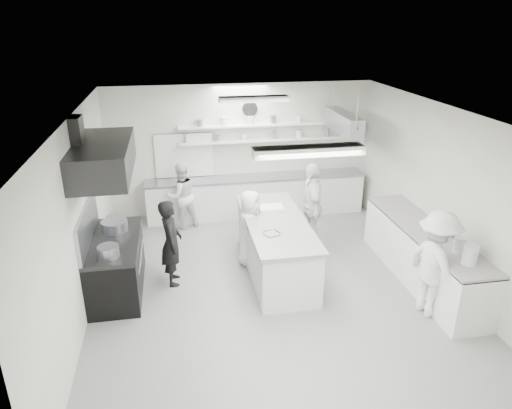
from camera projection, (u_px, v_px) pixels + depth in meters
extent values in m
cube|color=gray|center=(272.00, 288.00, 8.11)|extent=(6.00, 7.00, 0.02)
cube|color=silver|center=(275.00, 114.00, 6.97)|extent=(6.00, 7.00, 0.02)
cube|color=silver|center=(241.00, 150.00, 10.73)|extent=(6.00, 0.04, 3.00)
cube|color=silver|center=(353.00, 349.00, 4.35)|extent=(6.00, 0.04, 3.00)
cube|color=silver|center=(79.00, 221.00, 7.04)|extent=(0.04, 7.00, 3.00)
cube|color=silver|center=(444.00, 196.00, 8.03)|extent=(0.04, 7.00, 3.00)
cube|color=black|center=(117.00, 267.00, 7.87)|extent=(0.80, 1.80, 0.90)
cube|color=black|center=(103.00, 158.00, 7.15)|extent=(0.85, 2.00, 0.50)
cube|color=white|center=(256.00, 196.00, 10.90)|extent=(5.00, 0.60, 0.92)
cube|color=white|center=(272.00, 140.00, 10.63)|extent=(4.20, 0.26, 0.04)
cube|color=white|center=(272.00, 124.00, 10.50)|extent=(4.20, 0.26, 0.04)
cube|color=black|center=(184.00, 155.00, 10.51)|extent=(1.30, 0.04, 1.00)
cylinder|color=white|center=(250.00, 109.00, 10.37)|extent=(0.32, 0.05, 0.32)
cube|color=white|center=(423.00, 256.00, 8.18)|extent=(0.74, 3.30, 0.94)
cube|color=#979BA6|center=(343.00, 122.00, 9.75)|extent=(0.30, 1.60, 0.40)
cube|color=white|center=(308.00, 151.00, 5.35)|extent=(1.30, 0.25, 0.10)
cube|color=white|center=(254.00, 99.00, 8.64)|extent=(1.30, 0.25, 0.10)
cube|color=white|center=(276.00, 247.00, 8.44)|extent=(0.99, 2.63, 0.97)
cylinder|color=#979BA6|center=(115.00, 227.00, 7.97)|extent=(0.44, 0.44, 0.23)
imported|color=black|center=(171.00, 243.00, 7.99)|extent=(0.38, 0.57, 1.54)
imported|color=white|center=(181.00, 196.00, 10.15)|extent=(0.87, 0.77, 1.48)
imported|color=white|center=(250.00, 228.00, 8.65)|extent=(0.73, 0.84, 1.45)
imported|color=white|center=(312.00, 206.00, 9.22)|extent=(0.56, 1.08, 1.76)
imported|color=white|center=(436.00, 265.00, 7.10)|extent=(0.79, 1.20, 1.73)
imported|color=#979BA6|center=(272.00, 235.00, 7.75)|extent=(0.35, 0.35, 0.07)
imported|color=white|center=(294.00, 234.00, 7.79)|extent=(0.21, 0.21, 0.06)
imported|color=white|center=(431.00, 234.00, 7.85)|extent=(0.25, 0.25, 0.05)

